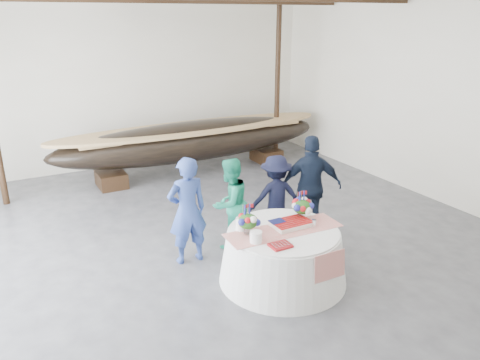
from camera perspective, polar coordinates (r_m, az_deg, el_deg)
floor at (r=8.29m, az=0.21°, el=-8.77°), size 10.00×12.00×0.01m
wall_back at (r=13.01m, az=-12.76°, el=11.63°), size 10.00×0.02×4.50m
wall_right at (r=10.77m, az=24.60°, el=8.80°), size 0.02×12.00×4.50m
pavilion_structure at (r=7.99m, az=-2.56°, el=20.02°), size 9.80×11.76×4.50m
longboat_display at (r=12.12m, az=-5.62°, el=4.81°), size 7.29×1.46×1.37m
banquet_table at (r=7.34m, az=5.25°, el=-9.10°), size 1.98×1.98×0.85m
tabletop_items at (r=7.17m, az=4.45°, el=-4.72°), size 1.85×0.95×0.40m
guest_woman_blue at (r=7.68m, az=-6.44°, el=-3.74°), size 0.67×0.44×1.83m
guest_woman_teal at (r=8.20m, az=-1.24°, el=-2.85°), size 0.96×0.87×1.62m
guest_man_left at (r=8.58m, az=4.36°, el=-2.05°), size 1.12×0.79×1.57m
guest_man_right at (r=8.65m, az=8.65°, el=-0.80°), size 1.22×0.90×1.92m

